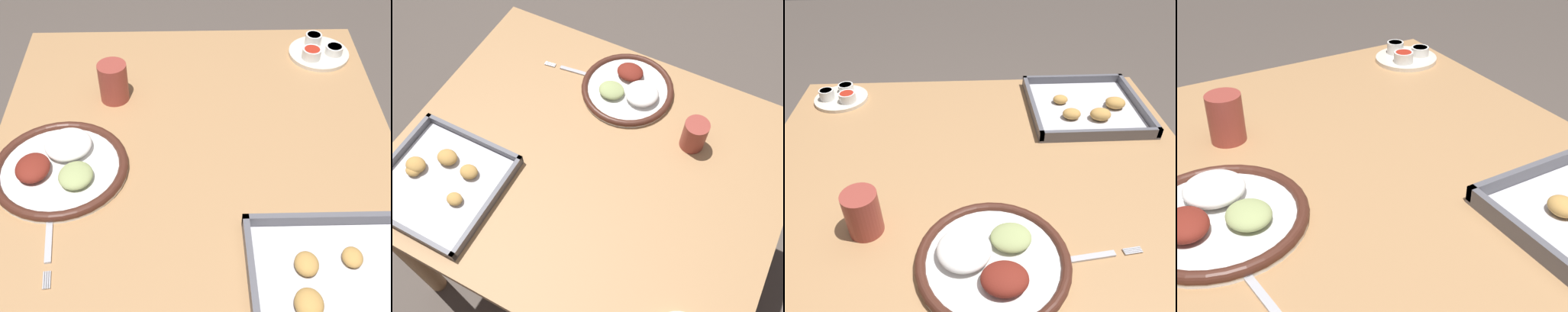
% 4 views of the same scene
% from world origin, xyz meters
% --- Properties ---
extents(dining_table, '(1.04, 0.87, 0.74)m').
position_xyz_m(dining_table, '(0.00, 0.00, 0.62)').
color(dining_table, '#AD7F51').
rests_on(dining_table, ground_plane).
extents(dinner_plate, '(0.28, 0.28, 0.05)m').
position_xyz_m(dinner_plate, '(0.01, -0.28, 0.75)').
color(dinner_plate, white).
rests_on(dinner_plate, dining_table).
extents(fork, '(0.20, 0.04, 0.00)m').
position_xyz_m(fork, '(0.18, -0.27, 0.74)').
color(fork, '#B2B2B7').
rests_on(fork, dining_table).
extents(saucer_plate, '(0.15, 0.15, 0.04)m').
position_xyz_m(saucer_plate, '(-0.40, 0.33, 0.75)').
color(saucer_plate, beige).
rests_on(saucer_plate, dining_table).
extents(baking_tray, '(0.32, 0.32, 0.04)m').
position_xyz_m(baking_tray, '(0.32, 0.24, 0.75)').
color(baking_tray, '#595960').
rests_on(baking_tray, dining_table).
extents(drinking_cup, '(0.07, 0.07, 0.10)m').
position_xyz_m(drinking_cup, '(-0.23, -0.18, 0.79)').
color(drinking_cup, '#993D33').
rests_on(drinking_cup, dining_table).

